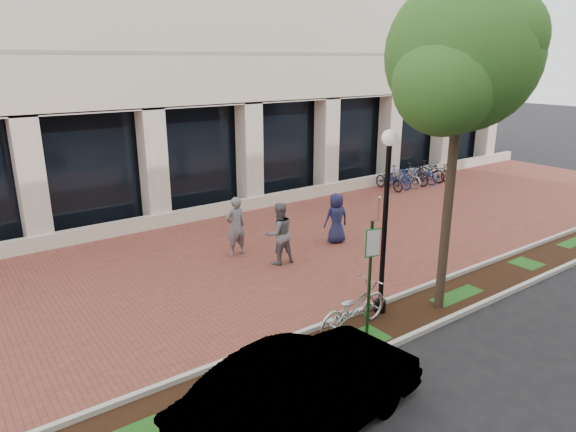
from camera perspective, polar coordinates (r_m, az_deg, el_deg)
ground at (r=16.21m, az=-1.00°, el=-3.95°), size 120.00×120.00×0.00m
brick_plaza at (r=16.21m, az=-1.00°, el=-3.94°), size 40.00×9.00×0.01m
planting_strip at (r=12.65m, az=13.01°, el=-10.77°), size 40.00×1.50×0.01m
curb_plaza_side at (r=13.06m, az=10.54°, el=-9.40°), size 40.00×0.12×0.12m
curb_street_side at (r=12.21m, az=15.71°, el=-11.77°), size 40.00×0.12×0.12m
parking_sign at (r=10.95m, az=9.17°, el=-5.43°), size 0.34×0.07×2.65m
lamppost at (r=11.81m, az=10.77°, el=0.26°), size 0.36×0.36×4.36m
street_tree at (r=12.01m, az=18.75°, el=15.60°), size 3.93×3.27×7.54m
locked_bicycle at (r=11.62m, az=7.26°, el=-10.06°), size 2.15×0.94×1.09m
pedestrian_left at (r=15.71m, az=-5.84°, el=-1.15°), size 0.69×0.47×1.85m
pedestrian_mid at (r=14.99m, az=-1.01°, el=-1.96°), size 0.98×0.81×1.86m
pedestrian_right at (r=16.82m, az=5.39°, el=-0.24°), size 0.91×0.70×1.67m
bollard at (r=19.37m, az=10.06°, el=0.85°), size 0.12×0.12×0.96m
bike_rack_cluster at (r=25.34m, az=13.78°, el=4.46°), size 4.19×1.89×1.04m
sedan_near_curb at (r=8.63m, az=1.76°, el=-19.03°), size 4.63×2.12×1.47m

